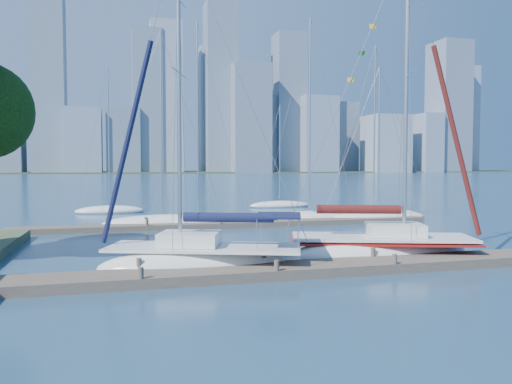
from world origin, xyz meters
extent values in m
plane|color=navy|center=(0.00, 0.00, 0.00)|extent=(700.00, 700.00, 0.00)
cube|color=#433931|center=(0.00, 0.00, 0.20)|extent=(26.00, 2.00, 0.40)
cube|color=#433931|center=(2.00, 16.00, 0.18)|extent=(30.00, 1.80, 0.36)
cube|color=#38472D|center=(0.00, 320.00, 0.00)|extent=(800.00, 100.00, 1.50)
ellipsoid|color=white|center=(-2.32, 1.82, 0.25)|extent=(9.08, 5.56, 1.51)
cube|color=white|center=(-2.32, 1.82, 0.96)|extent=(8.41, 5.14, 0.12)
cube|color=white|center=(-2.89, 2.02, 1.31)|extent=(2.90, 2.55, 0.56)
cylinder|color=silver|center=(-3.27, 2.16, 7.55)|extent=(0.18, 0.18, 13.08)
cylinder|color=silver|center=(-1.35, 1.47, 2.12)|extent=(3.89, 1.47, 0.10)
cylinder|color=#101736|center=(-1.35, 1.47, 2.22)|extent=(3.68, 1.64, 0.40)
cube|color=#101736|center=(0.60, 0.78, 2.32)|extent=(2.52, 2.87, 0.08)
ellipsoid|color=white|center=(6.18, 2.29, 0.26)|extent=(9.45, 5.63, 1.58)
cube|color=white|center=(6.18, 2.29, 1.00)|extent=(8.75, 5.20, 0.13)
cube|color=white|center=(6.78, 2.09, 1.37)|extent=(3.00, 2.61, 0.58)
cylinder|color=silver|center=(7.17, 1.96, 7.83)|extent=(0.19, 0.19, 13.57)
cylinder|color=silver|center=(5.16, 2.63, 2.21)|extent=(4.07, 1.45, 0.11)
cylinder|color=#40110D|center=(5.16, 2.63, 2.31)|extent=(3.85, 1.64, 0.42)
cube|color=maroon|center=(6.18, 2.29, 0.82)|extent=(8.97, 5.37, 0.11)
ellipsoid|color=white|center=(-2.80, 17.66, 0.23)|extent=(8.63, 2.99, 1.25)
cylinder|color=silver|center=(-2.80, 17.66, 7.55)|extent=(0.14, 0.14, 12.82)
ellipsoid|color=white|center=(-0.24, 17.32, 0.20)|extent=(7.25, 2.57, 1.12)
cylinder|color=silver|center=(-0.24, 17.32, 7.83)|extent=(0.12, 0.12, 13.62)
ellipsoid|color=white|center=(8.66, 18.00, 0.22)|extent=(7.48, 2.66, 1.21)
cylinder|color=silver|center=(8.66, 18.00, 8.46)|extent=(0.13, 0.13, 14.72)
ellipsoid|color=white|center=(14.22, 17.18, 0.22)|extent=(8.75, 3.98, 1.20)
cylinder|color=silver|center=(14.22, 17.18, 6.66)|extent=(0.13, 0.13, 11.13)
ellipsoid|color=white|center=(14.67, 18.76, 0.22)|extent=(8.56, 3.22, 1.22)
cylinder|color=silver|center=(14.67, 18.76, 7.68)|extent=(0.13, 0.13, 13.14)
ellipsoid|color=white|center=(-6.69, 29.15, 0.19)|extent=(6.49, 4.46, 1.05)
cylinder|color=silver|center=(-6.69, 29.15, 7.14)|extent=(0.11, 0.11, 12.38)
ellipsoid|color=white|center=(10.52, 31.35, 0.18)|extent=(6.84, 4.04, 1.01)
cylinder|color=silver|center=(10.52, 31.35, 5.83)|extent=(0.11, 0.11, 9.83)
cube|color=slate|center=(-69.73, 287.50, 24.45)|extent=(22.49, 17.63, 48.89)
cube|color=#8691A1|center=(-47.55, 309.43, 17.29)|extent=(15.62, 17.61, 34.59)
cube|color=#8291A8|center=(-25.94, 284.92, 18.73)|extent=(19.54, 19.81, 37.45)
cube|color=slate|center=(-4.22, 286.68, 19.07)|extent=(19.20, 16.86, 38.14)
cube|color=#8691A1|center=(21.35, 289.48, 45.48)|extent=(18.74, 14.99, 90.96)
cube|color=#8291A8|center=(51.90, 304.67, 40.07)|extent=(16.89, 17.46, 80.13)
cube|color=slate|center=(70.99, 278.50, 33.16)|extent=(22.84, 18.95, 66.31)
cube|color=#8691A1|center=(91.42, 294.72, 24.64)|extent=(15.33, 17.11, 49.28)
cube|color=#8291A8|center=(115.77, 279.60, 24.14)|extent=(22.13, 18.80, 48.29)
cube|color=slate|center=(147.05, 309.52, 24.48)|extent=(17.34, 17.52, 48.96)
cube|color=#8691A1|center=(164.09, 278.94, 18.82)|extent=(25.38, 23.94, 37.65)
cube|color=#8291A8|center=(194.50, 279.05, 19.68)|extent=(14.28, 21.38, 39.35)
cube|color=slate|center=(213.93, 282.23, 44.67)|extent=(22.10, 23.60, 89.35)
cube|color=#8691A1|center=(241.25, 301.60, 38.73)|extent=(15.75, 17.08, 77.47)
cube|color=slate|center=(-45.00, 290.00, 56.73)|extent=(18.06, 18.00, 113.45)
cube|color=slate|center=(10.00, 290.00, 42.71)|extent=(17.27, 18.00, 85.42)
cube|color=slate|center=(55.00, 290.00, 52.46)|extent=(19.16, 18.00, 104.92)
cube|color=slate|center=(100.00, 290.00, 44.49)|extent=(18.96, 18.00, 88.99)
camera|label=1|loc=(-5.62, -18.68, 4.36)|focal=35.00mm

